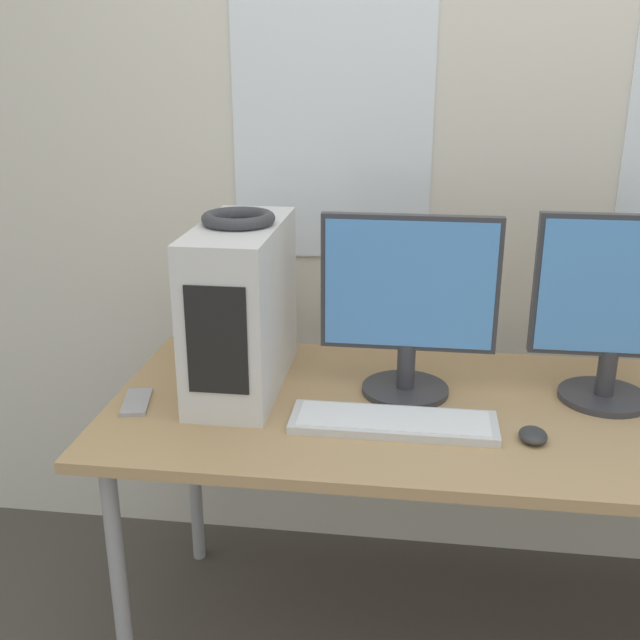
# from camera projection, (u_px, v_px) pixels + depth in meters

# --- Properties ---
(wall_back) EXTENTS (8.00, 0.07, 2.70)m
(wall_back) POSITION_uv_depth(u_px,v_px,m) (525.00, 139.00, 2.12)
(wall_back) COLOR beige
(wall_back) RESTS_ON ground_plane
(desk) EXTENTS (2.09, 0.77, 0.75)m
(desk) POSITION_uv_depth(u_px,v_px,m) (527.00, 430.00, 1.86)
(desk) COLOR tan
(desk) RESTS_ON ground_plane
(pc_tower) EXTENTS (0.20, 0.49, 0.43)m
(pc_tower) POSITION_uv_depth(u_px,v_px,m) (242.00, 307.00, 1.92)
(pc_tower) COLOR silver
(pc_tower) RESTS_ON desk
(headphones) EXTENTS (0.18, 0.18, 0.03)m
(headphones) POSITION_uv_depth(u_px,v_px,m) (238.00, 218.00, 1.85)
(headphones) COLOR #333338
(headphones) RESTS_ON pc_tower
(monitor_main) EXTENTS (0.44, 0.22, 0.47)m
(monitor_main) POSITION_uv_depth(u_px,v_px,m) (409.00, 303.00, 1.86)
(monitor_main) COLOR #333338
(monitor_main) RESTS_ON desk
(monitor_right_near) EXTENTS (0.40, 0.22, 0.48)m
(monitor_right_near) POSITION_uv_depth(u_px,v_px,m) (616.00, 308.00, 1.82)
(monitor_right_near) COLOR #333338
(monitor_right_near) RESTS_ON desk
(keyboard) EXTENTS (0.49, 0.15, 0.02)m
(keyboard) POSITION_uv_depth(u_px,v_px,m) (393.00, 422.00, 1.76)
(keyboard) COLOR silver
(keyboard) RESTS_ON desk
(mouse) EXTENTS (0.06, 0.08, 0.03)m
(mouse) POSITION_uv_depth(u_px,v_px,m) (533.00, 435.00, 1.70)
(mouse) COLOR #2D2D2D
(mouse) RESTS_ON desk
(cell_phone) EXTENTS (0.09, 0.16, 0.01)m
(cell_phone) POSITION_uv_depth(u_px,v_px,m) (137.00, 402.00, 1.88)
(cell_phone) COLOR #99999E
(cell_phone) RESTS_ON desk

